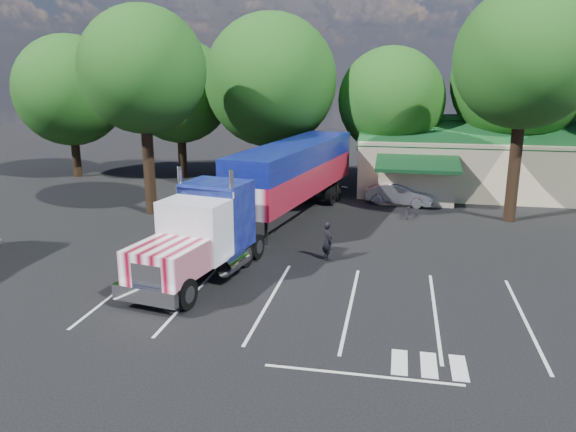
% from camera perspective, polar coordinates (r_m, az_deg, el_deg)
% --- Properties ---
extents(ground, '(120.00, 120.00, 0.00)m').
position_cam_1_polar(ground, '(28.13, 0.92, -3.75)').
color(ground, black).
rests_on(ground, ground).
extents(event_hall, '(24.20, 14.12, 5.55)m').
position_cam_1_polar(event_hall, '(45.46, 22.59, 5.15)').
color(event_hall, '#C5B692').
rests_on(event_hall, ground).
extents(tree_row_a, '(9.00, 9.00, 11.68)m').
position_cam_1_polar(tree_row_a, '(50.45, -21.27, 11.79)').
color(tree_row_a, black).
rests_on(tree_row_a, ground).
extents(tree_row_b, '(8.40, 8.40, 11.35)m').
position_cam_1_polar(tree_row_b, '(47.52, -10.98, 12.35)').
color(tree_row_b, black).
rests_on(tree_row_b, ground).
extents(tree_row_c, '(10.00, 10.00, 13.05)m').
position_cam_1_polar(tree_row_c, '(43.56, -1.76, 13.60)').
color(tree_row_c, black).
rests_on(tree_row_c, ground).
extents(tree_row_d, '(8.00, 8.00, 10.60)m').
position_cam_1_polar(tree_row_d, '(43.81, 10.44, 11.47)').
color(tree_row_d, black).
rests_on(tree_row_d, ground).
extents(tree_row_e, '(9.60, 9.60, 12.90)m').
position_cam_1_polar(tree_row_e, '(45.01, 22.35, 12.63)').
color(tree_row_e, black).
rests_on(tree_row_e, ground).
extents(tree_near_left, '(7.60, 7.60, 12.65)m').
position_cam_1_polar(tree_near_left, '(35.66, -14.54, 14.13)').
color(tree_near_left, black).
rests_on(tree_near_left, ground).
extents(tree_near_right, '(8.00, 8.00, 13.50)m').
position_cam_1_polar(tree_near_right, '(35.40, 22.99, 14.51)').
color(tree_near_right, black).
rests_on(tree_near_right, ground).
extents(semi_truck, '(6.97, 22.93, 4.78)m').
position_cam_1_polar(semi_truck, '(31.59, -1.33, 3.39)').
color(semi_truck, black).
rests_on(semi_truck, ground).
extents(woman, '(0.73, 0.81, 1.86)m').
position_cam_1_polar(woman, '(26.98, 4.02, -2.52)').
color(woman, black).
rests_on(woman, ground).
extents(bicycle, '(0.72, 1.66, 0.85)m').
position_cam_1_polar(bicycle, '(35.30, 12.11, 0.49)').
color(bicycle, black).
rests_on(bicycle, ground).
extents(silver_sedan, '(4.76, 2.59, 1.49)m').
position_cam_1_polar(silver_sedan, '(38.54, 11.34, 2.22)').
color(silver_sedan, '#A9ABB1').
rests_on(silver_sedan, ground).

